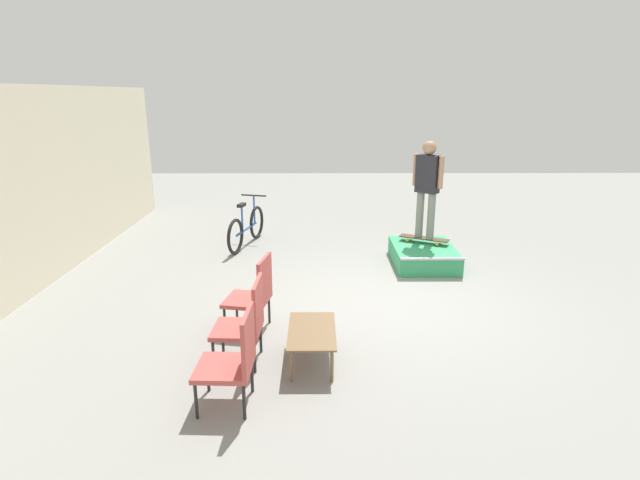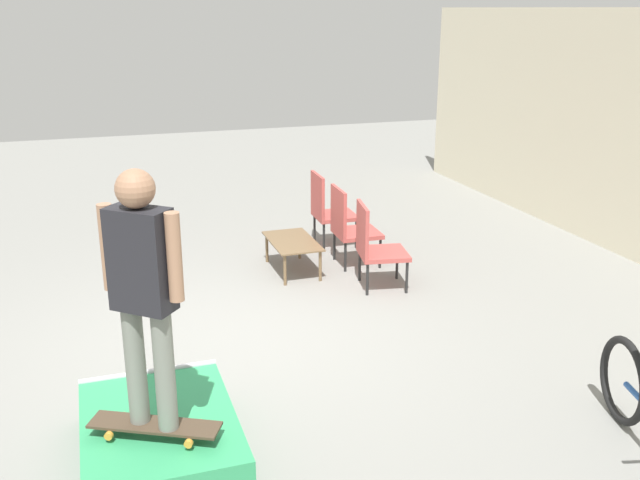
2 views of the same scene
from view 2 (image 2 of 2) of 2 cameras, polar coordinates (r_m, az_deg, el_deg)
ground_plane at (r=6.86m, az=-7.00°, el=-7.93°), size 24.00×24.00×0.00m
skate_ramp_box at (r=5.22m, az=-12.67°, el=-15.23°), size 1.39×1.03×0.35m
skateboard_on_ramp at (r=4.91m, az=-13.08°, el=-14.24°), size 0.58×0.86×0.07m
person_skater at (r=4.46m, az=-13.99°, el=-3.22°), size 0.40×0.45×1.69m
coffee_table at (r=8.41m, az=-2.22°, el=-0.32°), size 0.92×0.52×0.38m
patio_chair_left at (r=9.30m, az=0.62°, el=2.60°), size 0.54×0.54×0.97m
patio_chair_center at (r=8.57m, az=2.35°, el=1.25°), size 0.54×0.54×0.97m
patio_chair_right at (r=7.88m, az=4.37°, el=-0.32°), size 0.60×0.60×0.97m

